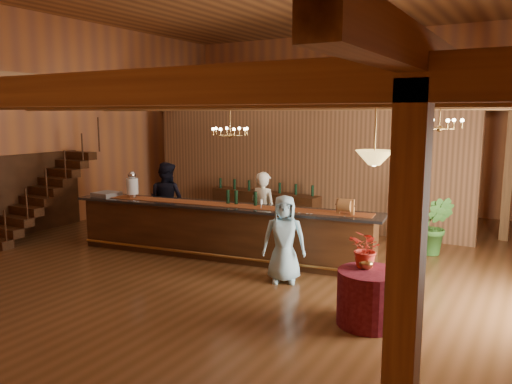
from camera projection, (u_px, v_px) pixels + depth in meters
The scene contains 26 objects.
floor at pixel (246, 260), 10.33m from camera, with size 14.00×14.00×0.00m, color brown.
wall_back at pixel (359, 121), 15.88m from camera, with size 12.00×0.10×5.50m, color #B36433.
wall_left at pixel (47, 123), 12.87m from camera, with size 0.10×14.00×5.50m, color #B36433.
beam_grid at pixel (258, 101), 10.26m from camera, with size 11.90×13.90×0.39m.
support_posts at pixel (232, 186), 9.65m from camera, with size 9.20×10.20×3.20m.
partition_wall at pixel (297, 168), 13.33m from camera, with size 9.00×0.18×3.10m, color brown.
staircase at pixel (40, 196), 12.23m from camera, with size 1.00×2.80×2.00m.
backroom_boxes at pixel (331, 196), 15.09m from camera, with size 4.10×0.60×1.10m.
tasting_bar at pixel (220, 231), 10.44m from camera, with size 6.79×1.76×1.14m.
beverage_dispenser at pixel (132, 185), 11.19m from camera, with size 0.26×0.26×0.60m.
glass_rack_tray at pixel (106, 194), 11.36m from camera, with size 0.50×0.50×0.10m, color gray.
raffle_drum at pixel (345, 205), 9.30m from camera, with size 0.34×0.24×0.30m.
bar_bottle_0 at pixel (228, 197), 10.40m from camera, with size 0.07×0.07×0.30m, color black.
bar_bottle_1 at pixel (236, 197), 10.33m from camera, with size 0.07×0.07×0.30m, color black.
bar_bottle_2 at pixel (255, 199), 10.17m from camera, with size 0.07×0.07×0.30m, color black.
backbar_shelf at pixel (264, 208), 13.51m from camera, with size 3.23×0.50×0.91m, color #422310.
round_table at pixel (369, 298), 7.12m from camera, with size 0.92×0.92×0.79m, color maroon.
chandelier_left at pixel (230, 131), 11.02m from camera, with size 0.80×0.80×0.75m.
chandelier_right at pixel (440, 123), 9.07m from camera, with size 0.80×0.80×0.54m.
pendant_lamp at pixel (374, 158), 6.80m from camera, with size 0.52×0.52×0.90m.
bartender at pixel (264, 212), 10.81m from camera, with size 0.64×0.42×1.76m, color white.
staff_second at pixel (167, 201), 11.91m from camera, with size 0.90×0.70×1.86m, color black.
guest at pixel (284, 239), 8.88m from camera, with size 0.77×0.50×1.58m, color #95C4D7.
floor_plant at pixel (435, 226), 10.59m from camera, with size 0.70×0.57×1.28m, color #2D5D1F.
table_flowers at pixel (367, 249), 7.18m from camera, with size 0.50×0.43×0.55m, color red.
table_vase at pixel (366, 258), 7.12m from camera, with size 0.17×0.17×0.34m, color #AA8140.
Camera 1 is at (5.18, -8.53, 3.00)m, focal length 35.00 mm.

